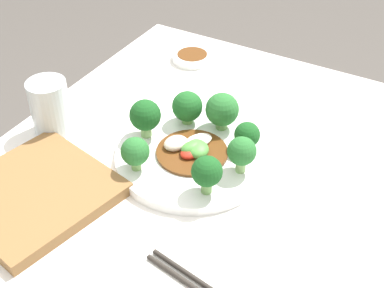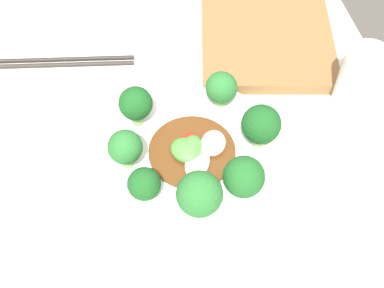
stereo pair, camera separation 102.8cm
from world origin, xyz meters
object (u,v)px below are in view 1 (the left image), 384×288
object	(u,v)px
broccoli_north	(242,152)
broccoli_southeast	(135,152)
drinking_glass	(50,107)
stirfry_center	(191,148)
cutting_board	(35,193)
broccoli_west	(222,110)
broccoli_northwest	(247,135)
plate	(192,157)
broccoli_south	(145,116)
sauce_dish	(192,57)
broccoli_northeast	(207,172)
broccoli_southwest	(187,107)

from	to	relation	value
broccoli_north	broccoli_southeast	bearing A→B (deg)	-62.41
drinking_glass	stirfry_center	bearing A→B (deg)	101.01
cutting_board	broccoli_west	bearing A→B (deg)	148.10
broccoli_northwest	drinking_glass	xyz separation A→B (m)	(0.10, -0.33, 0.00)
drinking_glass	broccoli_west	bearing A→B (deg)	116.78
broccoli_west	stirfry_center	xyz separation A→B (m)	(0.09, -0.01, -0.03)
plate	broccoli_south	distance (m)	0.11
broccoli_northwest	sauce_dish	distance (m)	0.34
broccoli_northeast	broccoli_south	bearing A→B (deg)	-114.76
broccoli_northwest	broccoli_south	bearing A→B (deg)	-73.06
broccoli_northeast	plate	bearing A→B (deg)	-136.84
plate	drinking_glass	distance (m)	0.27
plate	cutting_board	distance (m)	0.26
plate	broccoli_west	size ratio (longest dim) A/B	3.77
broccoli_northwest	broccoli_west	bearing A→B (deg)	-117.78
broccoli_west	plate	bearing A→B (deg)	-6.31
stirfry_center	sauce_dish	world-z (taller)	stirfry_center
plate	broccoli_northeast	size ratio (longest dim) A/B	3.96
broccoli_south	sauce_dish	bearing A→B (deg)	-165.76
broccoli_northwest	broccoli_south	world-z (taller)	broccoli_south
broccoli_northeast	broccoli_northwest	xyz separation A→B (m)	(-0.12, 0.01, -0.01)
plate	broccoli_north	distance (m)	0.10
broccoli_southwest	drinking_glass	bearing A→B (deg)	-59.96
broccoli_southwest	drinking_glass	xyz separation A→B (m)	(0.12, -0.21, 0.00)
plate	drinking_glass	world-z (taller)	drinking_glass
broccoli_southwest	cutting_board	distance (m)	0.30
broccoli_southeast	cutting_board	world-z (taller)	broccoli_southeast
stirfry_center	cutting_board	distance (m)	0.26
broccoli_southeast	broccoli_northeast	bearing A→B (deg)	93.72
broccoli_northwest	broccoli_southeast	size ratio (longest dim) A/B	0.90
broccoli_southwest	drinking_glass	distance (m)	0.24
plate	stirfry_center	world-z (taller)	stirfry_center
broccoli_northwest	drinking_glass	distance (m)	0.35
broccoli_northeast	broccoli_southeast	size ratio (longest dim) A/B	1.12
plate	broccoli_southwest	distance (m)	0.10
broccoli_south	broccoli_northeast	bearing A→B (deg)	65.24
drinking_glass	sauce_dish	distance (m)	0.36
broccoli_northeast	broccoli_south	distance (m)	0.17
broccoli_northeast	stirfry_center	size ratio (longest dim) A/B	0.54
broccoli_southeast	stirfry_center	bearing A→B (deg)	144.54
broccoli_west	stirfry_center	size ratio (longest dim) A/B	0.57
broccoli_northwest	broccoli_west	world-z (taller)	broccoli_west
cutting_board	broccoli_south	bearing A→B (deg)	159.67
broccoli_southwest	broccoli_northwest	size ratio (longest dim) A/B	1.17
broccoli_south	broccoli_northwest	bearing A→B (deg)	106.94
broccoli_southeast	broccoli_west	size ratio (longest dim) A/B	0.85
broccoli_northwest	broccoli_west	xyz separation A→B (m)	(-0.03, -0.06, 0.01)
broccoli_southwest	stirfry_center	bearing A→B (deg)	34.29
plate	broccoli_south	size ratio (longest dim) A/B	3.67
drinking_glass	broccoli_southeast	bearing A→B (deg)	81.70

